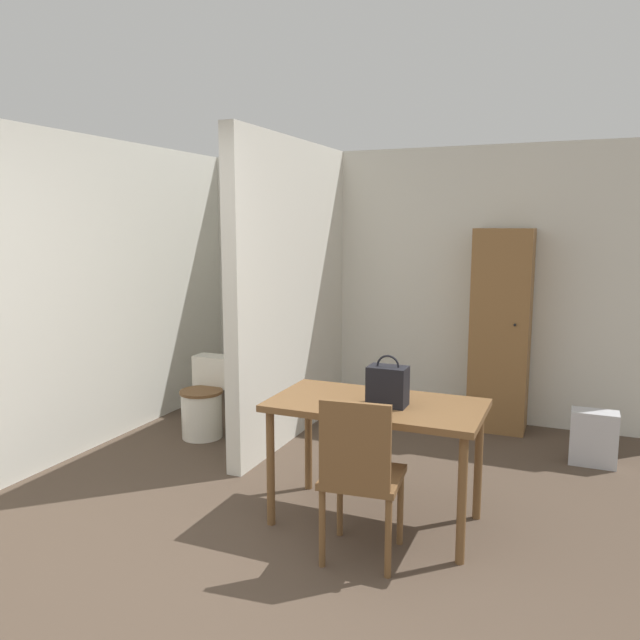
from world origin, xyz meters
The scene contains 10 objects.
ground_plane centered at (0.00, 0.00, 0.00)m, with size 16.00×16.00×0.00m, color #4C3D30.
wall_back centered at (0.00, 3.61, 1.25)m, with size 5.11×0.12×2.50m.
wall_left centered at (-2.11, 1.78, 1.25)m, with size 0.12×4.55×2.50m.
partition_wall centered at (-0.70, 2.53, 1.25)m, with size 0.12×2.04×2.50m.
dining_table centered at (0.46, 1.24, 0.67)m, with size 1.26×0.68×0.76m.
wooden_chair centered at (0.53, 0.77, 0.51)m, with size 0.45×0.45×0.93m.
toilet centered at (-1.38, 2.20, 0.30)m, with size 0.38×0.51×0.66m.
handbag centered at (0.54, 1.20, 0.88)m, with size 0.23×0.14×0.30m.
wooden_cabinet centered at (0.92, 3.35, 0.89)m, with size 0.49×0.39×1.77m.
space_heater centered at (1.71, 2.76, 0.21)m, with size 0.34×0.18×0.42m.
Camera 1 is at (1.55, -2.21, 1.81)m, focal length 35.00 mm.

